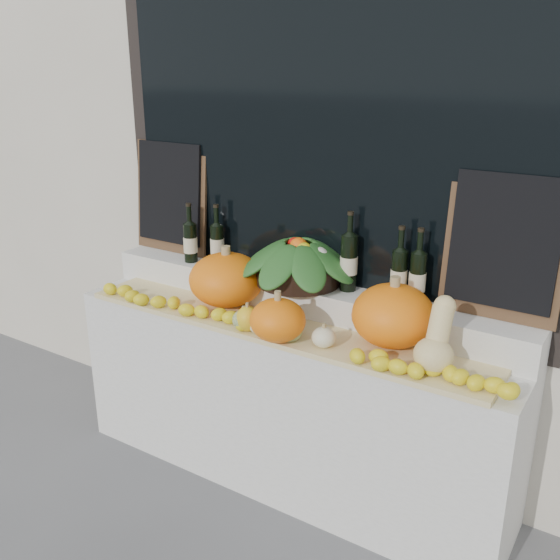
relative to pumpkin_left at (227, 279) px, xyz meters
The scene contains 18 objects.
storefront_facade 1.46m from the pumpkin_left, 64.63° to the left, with size 7.00×0.94×4.50m.
display_sill 0.70m from the pumpkin_left, ahead, with size 2.30×0.55×0.88m, color silver.
rear_tier 0.40m from the pumpkin_left, 26.26° to the left, with size 2.30×0.25×0.16m, color silver.
straw_bedding 0.40m from the pumpkin_left, 15.94° to the right, with size 2.10×0.32×0.03m, color tan.
pumpkin_left is the anchor object (origin of this frame).
pumpkin_right 0.90m from the pumpkin_left, ahead, with size 0.36×0.36×0.28m, color orange.
pumpkin_center 0.51m from the pumpkin_left, 26.32° to the right, with size 0.25×0.25×0.19m, color orange.
butternut_squash 1.14m from the pumpkin_left, ahead, with size 0.16×0.22×0.30m.
decorative_gourds 0.46m from the pumpkin_left, 26.53° to the right, with size 0.51×0.15×0.14m.
lemon_heap 0.42m from the pumpkin_left, 30.84° to the right, with size 2.20×0.16×0.06m, color yellow, non-canonical shape.
produce_bowl 0.38m from the pumpkin_left, 25.94° to the left, with size 0.64×0.64×0.24m.
wine_bottle_far_left 0.39m from the pumpkin_left, 158.86° to the left, with size 0.08×0.08×0.33m.
wine_bottle_near_left 0.31m from the pumpkin_left, 136.85° to the left, with size 0.08×0.08×0.32m.
wine_bottle_tall 0.63m from the pumpkin_left, 18.66° to the left, with size 0.08×0.08×0.39m.
wine_bottle_near_right 0.87m from the pumpkin_left, 12.11° to the left, with size 0.08×0.08×0.36m.
wine_bottle_far_right 0.96m from the pumpkin_left, 11.12° to the left, with size 0.08×0.08×0.36m.
chalkboard_left 0.69m from the pumpkin_left, 157.30° to the left, with size 0.50×0.09×0.62m.
chalkboard_right 1.33m from the pumpkin_left, 10.55° to the left, with size 0.50×0.09×0.62m.
Camera 1 is at (1.47, -0.86, 2.09)m, focal length 40.00 mm.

